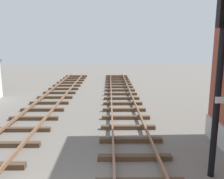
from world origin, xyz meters
name	(u,v)px	position (x,y,z in m)	size (l,w,h in m)	color
signal_mast	(221,62)	(3.46, 1.90, 3.38)	(0.36, 0.40, 5.39)	black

